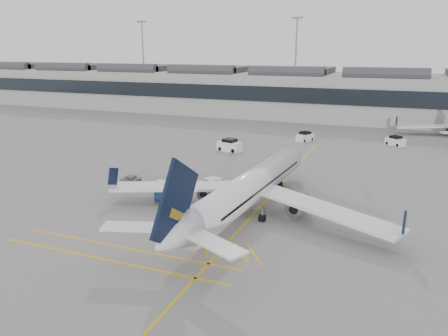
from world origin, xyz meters
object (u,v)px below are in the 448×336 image
at_px(airliner_main, 249,188).
at_px(ramp_agent_b, 232,186).
at_px(belt_loader, 265,184).
at_px(pushback_tug, 131,181).
at_px(ramp_agent_a, 208,190).
at_px(baggage_cart_a, 163,194).

xyz_separation_m(airliner_main, ramp_agent_b, (-4.08, 5.84, -1.93)).
bearing_deg(belt_loader, pushback_tug, -138.42).
bearing_deg(pushback_tug, ramp_agent_a, -0.14).
bearing_deg(belt_loader, ramp_agent_b, -114.84).
relative_size(airliner_main, ramp_agent_b, 21.55).
distance_m(airliner_main, ramp_agent_a, 7.21).
relative_size(baggage_cart_a, ramp_agent_a, 1.17).
distance_m(baggage_cart_a, pushback_tug, 8.09).
bearing_deg(airliner_main, pushback_tug, 172.62).
relative_size(belt_loader, ramp_agent_b, 2.96).
height_order(airliner_main, ramp_agent_b, airliner_main).
xyz_separation_m(belt_loader, ramp_agent_a, (-5.39, -5.51, 0.21)).
bearing_deg(baggage_cart_a, airliner_main, 4.92).
relative_size(baggage_cart_a, ramp_agent_b, 1.11).
bearing_deg(ramp_agent_a, pushback_tug, 144.00).
distance_m(ramp_agent_a, ramp_agent_b, 3.28).
distance_m(ramp_agent_b, pushback_tug, 13.26).
xyz_separation_m(belt_loader, ramp_agent_b, (-3.35, -2.93, 0.25)).
bearing_deg(pushback_tug, ramp_agent_b, 11.29).
bearing_deg(ramp_agent_b, ramp_agent_a, 27.32).
xyz_separation_m(airliner_main, baggage_cart_a, (-10.13, -0.45, -1.78)).
bearing_deg(pushback_tug, baggage_cart_a, -28.41).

